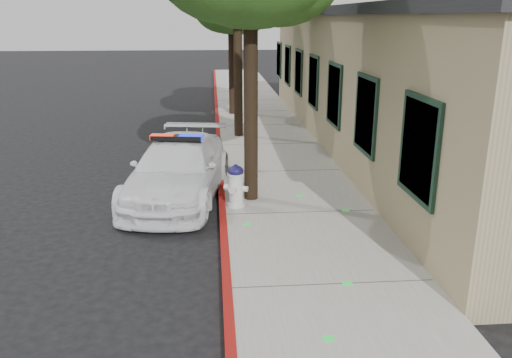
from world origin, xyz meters
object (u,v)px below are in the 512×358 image
(clapboard_building, at_px, (432,78))
(police_car, at_px, (178,169))
(street_tree_far, at_px, (232,4))
(fire_hydrant, at_px, (236,185))

(clapboard_building, height_order, police_car, clapboard_building)
(police_car, bearing_deg, street_tree_far, 89.66)
(police_car, xyz_separation_m, street_tree_far, (1.64, 9.94, 3.74))
(police_car, bearing_deg, clapboard_building, 39.49)
(street_tree_far, bearing_deg, clapboard_building, -42.60)
(police_car, bearing_deg, fire_hydrant, -31.30)
(police_car, height_order, street_tree_far, street_tree_far)
(clapboard_building, xyz_separation_m, police_car, (-7.59, -4.47, -1.45))
(clapboard_building, height_order, street_tree_far, street_tree_far)
(clapboard_building, xyz_separation_m, fire_hydrant, (-6.34, -5.53, -1.52))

